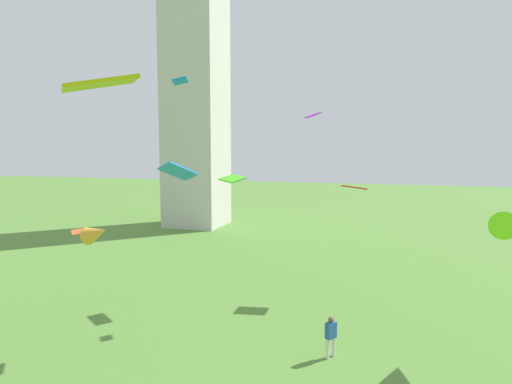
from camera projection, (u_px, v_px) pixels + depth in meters
name	position (u px, v px, depth m)	size (l,w,h in m)	color
person_2	(331.00, 334.00, 18.44)	(0.50, 0.55, 1.83)	silver
kite_flying_0	(97.00, 233.00, 16.81)	(1.29, 0.88, 1.02)	gold
kite_flying_1	(232.00, 179.00, 25.60)	(1.91, 1.82, 0.45)	#51DC24
kite_flying_3	(178.00, 171.00, 20.16)	(1.79, 1.74, 1.03)	#247FD1
kite_flying_4	(180.00, 81.00, 26.26)	(1.30, 1.56, 0.39)	#0774ED
kite_flying_5	(500.00, 224.00, 19.13)	(1.34, 1.87, 1.34)	#78F116
kite_flying_7	(354.00, 187.00, 26.53)	(1.68, 1.23, 0.36)	#BD362C
kite_flying_8	(100.00, 83.00, 10.41)	(2.11, 2.06, 0.47)	#B4BB0A
kite_flying_9	(313.00, 115.00, 24.79)	(1.03, 1.06, 0.37)	#A519CE
kite_flying_10	(77.00, 232.00, 24.94)	(0.97, 0.95, 0.27)	#EF5C25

